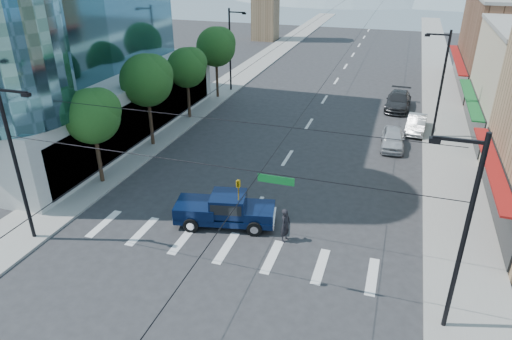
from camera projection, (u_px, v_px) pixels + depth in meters
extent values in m
plane|color=#28282B|center=(219.00, 265.00, 23.53)|extent=(160.00, 160.00, 0.00)
cube|color=gray|center=(249.00, 69.00, 61.01)|extent=(4.00, 120.00, 0.15)
cube|color=gray|center=(440.00, 84.00, 54.33)|extent=(4.00, 120.00, 0.15)
cube|color=#B7B7B2|center=(8.00, 96.00, 41.77)|extent=(29.00, 26.00, 5.00)
cylinder|color=black|center=(98.00, 153.00, 30.78)|extent=(0.28, 0.28, 4.55)
sphere|color=#194316|center=(92.00, 116.00, 29.63)|extent=(3.64, 3.64, 3.64)
sphere|color=#194316|center=(99.00, 110.00, 29.60)|extent=(2.86, 2.86, 2.86)
cylinder|color=black|center=(150.00, 116.00, 36.63)|extent=(0.28, 0.28, 5.11)
sphere|color=#194316|center=(146.00, 80.00, 35.35)|extent=(4.09, 4.09, 4.09)
sphere|color=#194316|center=(152.00, 75.00, 35.32)|extent=(3.21, 3.21, 3.21)
cylinder|color=black|center=(188.00, 95.00, 42.73)|extent=(0.28, 0.28, 4.55)
sphere|color=#194316|center=(187.00, 68.00, 41.59)|extent=(3.64, 3.64, 3.64)
sphere|color=#194316|center=(192.00, 63.00, 41.56)|extent=(2.86, 2.86, 2.86)
cylinder|color=black|center=(217.00, 75.00, 48.59)|extent=(0.28, 0.28, 5.11)
sphere|color=#194316|center=(216.00, 47.00, 47.31)|extent=(4.09, 4.09, 4.09)
sphere|color=#194316|center=(220.00, 43.00, 47.28)|extent=(3.21, 3.21, 3.21)
cylinder|color=black|center=(17.00, 166.00, 23.71)|extent=(0.20, 0.20, 9.00)
cylinder|color=black|center=(463.00, 241.00, 17.69)|extent=(0.20, 0.20, 9.00)
cylinder|color=black|center=(206.00, 164.00, 19.95)|extent=(21.60, 0.04, 0.04)
imported|color=gold|center=(238.00, 190.00, 20.00)|extent=(0.16, 0.20, 1.00)
cube|color=#0C6626|center=(276.00, 180.00, 19.17)|extent=(1.60, 0.06, 0.35)
cylinder|color=black|center=(230.00, 51.00, 50.19)|extent=(0.20, 0.20, 9.00)
cube|color=black|center=(237.00, 12.00, 48.14)|extent=(1.80, 0.12, 0.12)
cube|color=black|center=(244.00, 13.00, 47.96)|extent=(0.40, 0.25, 0.18)
cylinder|color=black|center=(441.00, 86.00, 37.34)|extent=(0.20, 0.20, 9.00)
cube|color=black|center=(438.00, 34.00, 35.79)|extent=(1.80, 0.12, 0.12)
cube|color=black|center=(427.00, 35.00, 36.06)|extent=(0.40, 0.25, 0.18)
cube|color=#061333|center=(225.00, 216.00, 26.76)|extent=(6.06, 3.24, 0.37)
cube|color=#061333|center=(260.00, 212.00, 26.38)|extent=(2.05, 2.29, 0.57)
cube|color=#061333|center=(228.00, 204.00, 26.37)|extent=(2.35, 2.31, 1.15)
cube|color=black|center=(228.00, 202.00, 26.32)|extent=(2.15, 2.29, 0.63)
cube|color=#061333|center=(197.00, 207.00, 26.71)|extent=(2.79, 2.55, 0.68)
cube|color=silver|center=(274.00, 218.00, 26.49)|extent=(0.54, 1.97, 0.37)
cube|color=silver|center=(177.00, 213.00, 27.02)|extent=(0.54, 1.97, 0.31)
cylinder|color=black|center=(254.00, 229.00, 25.76)|extent=(0.92, 0.49, 0.88)
cylinder|color=black|center=(258.00, 211.00, 27.53)|extent=(0.92, 0.49, 0.88)
cylinder|color=black|center=(191.00, 225.00, 26.10)|extent=(0.92, 0.49, 0.88)
cylinder|color=black|center=(199.00, 207.00, 27.87)|extent=(0.92, 0.49, 0.88)
imported|color=black|center=(285.00, 225.00, 25.09)|extent=(0.65, 0.82, 1.98)
imported|color=silver|center=(393.00, 139.00, 37.05)|extent=(2.02, 4.60, 1.54)
imported|color=#BBBBBB|center=(416.00, 124.00, 40.26)|extent=(1.89, 4.53, 1.46)
imported|color=#2B2B2D|center=(398.00, 101.00, 45.98)|extent=(2.57, 5.82, 1.66)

